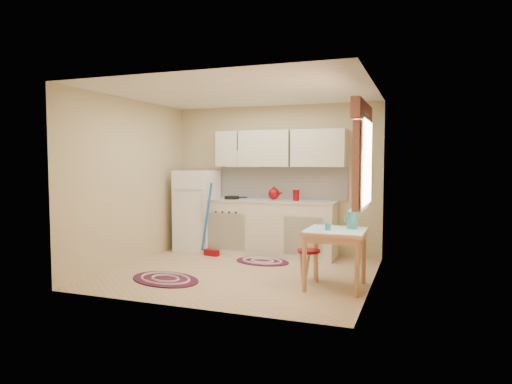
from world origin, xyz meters
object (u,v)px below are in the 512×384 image
base_cabinets (268,229)px  stool (309,266)px  fridge (197,210)px  table (335,259)px

base_cabinets → stool: size_ratio=5.36×
base_cabinets → stool: base_cabinets is taller
fridge → base_cabinets: (1.29, 0.05, -0.26)m
base_cabinets → table: size_ratio=3.12×
stool → base_cabinets: bearing=126.0°
fridge → table: (2.70, -1.54, -0.34)m
base_cabinets → stool: bearing=-54.0°
fridge → stool: (2.33, -1.37, -0.49)m
fridge → base_cabinets: bearing=2.2°
base_cabinets → table: bearing=-48.5°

